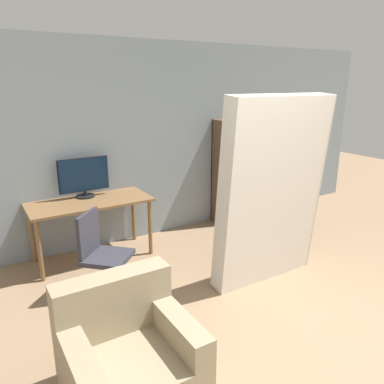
% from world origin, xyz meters
% --- Properties ---
extents(ground_plane, '(16.00, 16.00, 0.00)m').
position_xyz_m(ground_plane, '(0.00, 0.00, 0.00)').
color(ground_plane, '#937556').
extents(wall_back, '(8.00, 0.06, 2.70)m').
position_xyz_m(wall_back, '(0.00, 3.35, 1.35)').
color(wall_back, gray).
rests_on(wall_back, ground).
extents(desk, '(1.46, 0.66, 0.76)m').
position_xyz_m(desk, '(-1.11, 2.99, 0.67)').
color(desk, brown).
rests_on(desk, ground).
extents(monitor, '(0.63, 0.23, 0.50)m').
position_xyz_m(monitor, '(-1.10, 3.19, 1.02)').
color(monitor, black).
rests_on(monitor, desk).
extents(office_chair, '(0.62, 0.62, 0.89)m').
position_xyz_m(office_chair, '(-1.26, 2.11, 0.35)').
color(office_chair, '#4C4C51').
rests_on(office_chair, ground).
extents(bookshelf, '(0.73, 0.29, 1.62)m').
position_xyz_m(bookshelf, '(1.20, 3.21, 0.74)').
color(bookshelf, brown).
rests_on(bookshelf, ground).
extents(mattress_near, '(1.29, 0.39, 2.05)m').
position_xyz_m(mattress_near, '(0.42, 1.44, 1.03)').
color(mattress_near, silver).
rests_on(mattress_near, ground).
extents(armchair, '(0.85, 0.80, 0.85)m').
position_xyz_m(armchair, '(-1.56, 0.69, 0.32)').
color(armchair, gray).
rests_on(armchair, ground).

